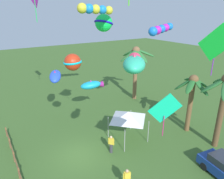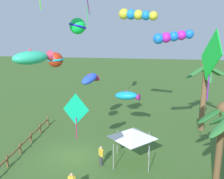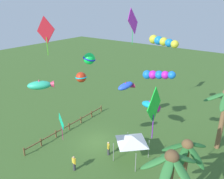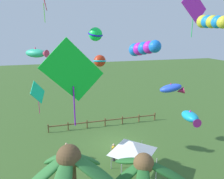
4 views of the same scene
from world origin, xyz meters
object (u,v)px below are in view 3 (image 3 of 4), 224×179
(spectator_1, at_px, (108,148))
(kite_tube_10, at_px, (162,41))
(kite_ball_4, at_px, (89,59))
(kite_diamond_2, at_px, (133,22))
(festival_tent, at_px, (132,139))
(spectator_0, at_px, (74,163))
(kite_fish_1, at_px, (151,105))
(kite_diamond_8, at_px, (154,106))
(palm_tree_0, at_px, (186,157))
(kite_diamond_7, at_px, (61,123))
(palm_tree_1, at_px, (170,173))
(kite_tube_3, at_px, (157,75))
(kite_fish_0, at_px, (41,85))
(kite_ball_6, at_px, (81,77))
(kite_fish_9, at_px, (126,86))
(kite_diamond_5, at_px, (46,31))

(spectator_1, height_order, kite_tube_10, kite_tube_10)
(spectator_1, distance_m, kite_ball_4, 9.80)
(kite_diamond_2, bearing_deg, festival_tent, 33.17)
(spectator_0, height_order, kite_fish_1, kite_fish_1)
(spectator_0, relative_size, kite_diamond_8, 0.42)
(palm_tree_0, xyz_separation_m, kite_diamond_7, (4.54, -8.51, 2.18))
(palm_tree_1, bearing_deg, kite_diamond_8, -105.37)
(kite_ball_4, bearing_deg, kite_tube_3, 102.32)
(kite_fish_0, height_order, kite_diamond_8, kite_diamond_8)
(spectator_0, height_order, kite_ball_4, kite_ball_4)
(kite_ball_6, distance_m, kite_fish_9, 7.48)
(palm_tree_1, xyz_separation_m, festival_tent, (-4.93, -5.90, -2.37))
(kite_diamond_8, bearing_deg, kite_fish_1, -152.80)
(palm_tree_1, height_order, spectator_1, palm_tree_1)
(spectator_1, bearing_deg, palm_tree_0, 82.38)
(palm_tree_0, height_order, kite_diamond_7, kite_diamond_7)
(festival_tent, height_order, kite_diamond_8, kite_diamond_8)
(spectator_0, distance_m, kite_diamond_5, 12.43)
(kite_fish_0, height_order, kite_diamond_7, kite_fish_0)
(palm_tree_0, xyz_separation_m, kite_diamond_5, (3.70, -10.38, 8.97))
(spectator_1, bearing_deg, festival_tent, 108.92)
(kite_diamond_2, bearing_deg, spectator_1, 17.72)
(palm_tree_1, relative_size, spectator_1, 4.15)
(kite_ball_6, xyz_separation_m, kite_diamond_8, (3.26, 9.61, 0.82))
(palm_tree_1, bearing_deg, kite_fish_0, -82.15)
(kite_diamond_5, bearing_deg, kite_fish_1, 161.33)
(festival_tent, bearing_deg, kite_ball_4, -61.48)
(kite_diamond_7, height_order, kite_fish_9, kite_diamond_7)
(spectator_1, bearing_deg, kite_diamond_5, -24.09)
(kite_diamond_5, distance_m, kite_fish_9, 13.68)
(kite_fish_9, bearing_deg, kite_ball_6, -7.77)
(kite_diamond_2, distance_m, kite_tube_10, 5.55)
(spectator_0, height_order, kite_fish_0, kite_fish_0)
(spectator_0, bearing_deg, kite_tube_3, 123.66)
(kite_diamond_2, relative_size, kite_tube_10, 1.25)
(kite_diamond_7, distance_m, kite_fish_9, 12.28)
(kite_ball_4, relative_size, kite_diamond_8, 0.40)
(palm_tree_0, bearing_deg, palm_tree_1, -0.27)
(spectator_1, xyz_separation_m, kite_fish_0, (5.60, -2.38, 8.23))
(festival_tent, bearing_deg, spectator_1, -71.08)
(palm_tree_0, height_order, kite_ball_6, kite_ball_6)
(kite_ball_6, bearing_deg, palm_tree_0, 86.55)
(palm_tree_0, distance_m, kite_diamond_2, 16.96)
(palm_tree_1, height_order, kite_fish_0, kite_fish_0)
(palm_tree_1, bearing_deg, kite_diamond_5, -86.38)
(palm_tree_0, xyz_separation_m, kite_tube_3, (-1.29, -3.41, 5.57))
(palm_tree_1, xyz_separation_m, kite_fish_1, (-10.23, -6.69, -0.90))
(palm_tree_0, relative_size, kite_ball_6, 3.89)
(kite_diamond_7, bearing_deg, kite_diamond_5, -114.42)
(kite_fish_0, height_order, kite_fish_1, kite_fish_0)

